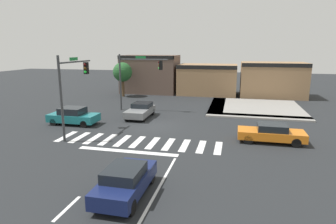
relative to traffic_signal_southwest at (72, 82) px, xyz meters
The scene contains 13 objects.
ground_plane 7.75m from the traffic_signal_southwest, 37.51° to the left, with size 120.00×120.00×0.00m, color #232628.
crosswalk_near 6.67m from the traffic_signal_southwest, ahead, with size 11.99×2.66×0.01m.
lane_markings 11.02m from the traffic_signal_southwest, 51.90° to the right, with size 6.80×20.25×0.01m.
bike_detector_marking 9.45m from the traffic_signal_southwest, 38.12° to the right, with size 1.17×1.17×0.01m.
curb_corner_northeast 19.59m from the traffic_signal_southwest, 44.41° to the left, with size 10.00×10.60×0.15m.
storefront_row 24.03m from the traffic_signal_southwest, 70.96° to the left, with size 25.96×5.64×5.59m.
traffic_signal_southwest is the anchor object (origin of this frame).
traffic_signal_northwest 9.72m from the traffic_signal_southwest, 79.42° to the left, with size 5.32×0.32×6.00m.
car_teal 4.87m from the traffic_signal_southwest, 124.00° to the left, with size 4.31×1.93×1.51m.
car_gray 8.13m from the traffic_signal_southwest, 65.88° to the left, with size 1.94×4.25×1.35m.
car_navy 11.27m from the traffic_signal_southwest, 47.70° to the right, with size 1.77×4.17×1.44m.
car_orange 15.02m from the traffic_signal_southwest, ahead, with size 4.60×1.80×1.35m.
roadside_tree 18.31m from the traffic_signal_southwest, 100.41° to the left, with size 2.64×2.64×4.72m.
Camera 1 is at (6.61, -23.09, 6.59)m, focal length 30.52 mm.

